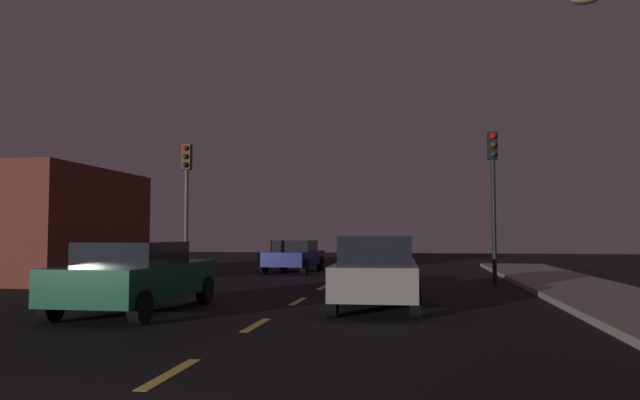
% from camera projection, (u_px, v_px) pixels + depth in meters
% --- Properties ---
extents(ground_plane, '(80.00, 80.00, 0.00)m').
position_uv_depth(ground_plane, '(265.00, 320.00, 11.38)').
color(ground_plane, black).
extents(lane_stripe_second, '(0.16, 1.60, 0.01)m').
position_uv_depth(lane_stripe_second, '(171.00, 373.00, 7.04)').
color(lane_stripe_second, '#EACC4C').
rests_on(lane_stripe_second, ground_plane).
extents(lane_stripe_third, '(0.16, 1.60, 0.01)m').
position_uv_depth(lane_stripe_third, '(256.00, 325.00, 10.79)').
color(lane_stripe_third, '#EACC4C').
rests_on(lane_stripe_third, ground_plane).
extents(lane_stripe_fourth, '(0.16, 1.60, 0.01)m').
position_uv_depth(lane_stripe_fourth, '(298.00, 301.00, 14.53)').
color(lane_stripe_fourth, '#EACC4C').
rests_on(lane_stripe_fourth, ground_plane).
extents(lane_stripe_fifth, '(0.16, 1.60, 0.01)m').
position_uv_depth(lane_stripe_fifth, '(323.00, 287.00, 18.27)').
color(lane_stripe_fifth, '#EACC4C').
rests_on(lane_stripe_fifth, ground_plane).
extents(lane_stripe_sixth, '(0.16, 1.60, 0.01)m').
position_uv_depth(lane_stripe_sixth, '(339.00, 278.00, 22.02)').
color(lane_stripe_sixth, '#EACC4C').
rests_on(lane_stripe_sixth, ground_plane).
extents(lane_stripe_seventh, '(0.16, 1.60, 0.01)m').
position_uv_depth(lane_stripe_seventh, '(350.00, 272.00, 25.76)').
color(lane_stripe_seventh, '#EACC4C').
rests_on(lane_stripe_seventh, ground_plane).
extents(traffic_signal_left, '(0.32, 0.38, 4.83)m').
position_uv_depth(traffic_signal_left, '(186.00, 185.00, 21.13)').
color(traffic_signal_left, '#4C4C51').
rests_on(traffic_signal_left, ground_plane).
extents(traffic_signal_right, '(0.32, 0.38, 4.99)m').
position_uv_depth(traffic_signal_right, '(493.00, 177.00, 19.43)').
color(traffic_signal_right, black).
rests_on(traffic_signal_right, ground_plane).
extents(car_stopped_ahead, '(1.97, 4.61, 1.60)m').
position_uv_depth(car_stopped_ahead, '(377.00, 271.00, 13.40)').
color(car_stopped_ahead, gray).
rests_on(car_stopped_ahead, ground_plane).
extents(car_adjacent_lane, '(2.00, 4.45, 1.48)m').
position_uv_depth(car_adjacent_lane, '(136.00, 276.00, 12.55)').
color(car_adjacent_lane, '#0F4C2D').
rests_on(car_adjacent_lane, ground_plane).
extents(car_oncoming_far, '(2.18, 3.98, 1.36)m').
position_uv_depth(car_oncoming_far, '(294.00, 256.00, 25.39)').
color(car_oncoming_far, navy).
rests_on(car_oncoming_far, ground_plane).
extents(storefront_left, '(5.70, 6.85, 3.95)m').
position_uv_depth(storefront_left, '(34.00, 225.00, 21.61)').
color(storefront_left, maroon).
rests_on(storefront_left, ground_plane).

